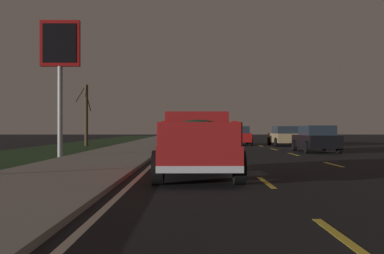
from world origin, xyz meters
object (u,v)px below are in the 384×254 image
(pickup_truck, at_px, (197,142))
(gas_price_sign, at_px, (60,55))
(sedan_red, at_px, (238,135))
(sedan_black, at_px, (316,138))
(sedan_tan, at_px, (284,136))
(bare_tree_far, at_px, (86,113))

(pickup_truck, bearing_deg, gas_price_sign, 35.73)
(pickup_truck, height_order, gas_price_sign, gas_price_sign)
(sedan_red, distance_m, gas_price_sign, 19.12)
(sedan_red, relative_size, sedan_black, 1.00)
(sedan_tan, bearing_deg, bare_tree_far, 89.52)
(pickup_truck, relative_size, sedan_black, 1.23)
(sedan_tan, bearing_deg, gas_price_sign, 135.99)
(sedan_red, distance_m, bare_tree_far, 12.29)
(sedan_black, distance_m, sedan_tan, 9.25)
(pickup_truck, xyz_separation_m, sedan_tan, (22.99, -7.08, -0.20))
(bare_tree_far, bearing_deg, pickup_truck, -159.99)
(sedan_black, distance_m, gas_price_sign, 14.93)
(sedan_red, height_order, sedan_black, same)
(gas_price_sign, bearing_deg, bare_tree_far, 7.89)
(pickup_truck, distance_m, sedan_tan, 24.06)
(sedan_tan, distance_m, gas_price_sign, 19.92)
(gas_price_sign, xyz_separation_m, bare_tree_far, (14.15, 1.96, -2.35))
(sedan_black, xyz_separation_m, sedan_tan, (9.25, -0.00, 0.00))
(bare_tree_far, bearing_deg, sedan_red, -82.68)
(sedan_red, bearing_deg, sedan_black, -162.58)
(sedan_tan, bearing_deg, pickup_truck, 162.89)
(pickup_truck, xyz_separation_m, sedan_red, (24.67, -3.65, -0.20))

